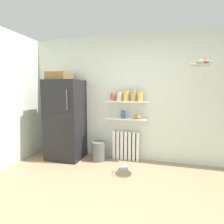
# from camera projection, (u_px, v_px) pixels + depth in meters

# --- Properties ---
(ground_plane) EXTENTS (7.04, 7.04, 0.00)m
(ground_plane) POSITION_uv_depth(u_px,v_px,m) (113.00, 199.00, 2.39)
(ground_plane) COLOR #9E8460
(back_wall) EXTENTS (7.04, 0.10, 2.60)m
(back_wall) POSITION_uv_depth(u_px,v_px,m) (132.00, 98.00, 3.72)
(back_wall) COLOR silver
(back_wall) RESTS_ON ground_plane
(refrigerator) EXTENTS (0.72, 0.66, 1.84)m
(refrigerator) POSITION_uv_depth(u_px,v_px,m) (65.00, 118.00, 3.78)
(refrigerator) COLOR black
(refrigerator) RESTS_ON ground_plane
(radiator) EXTENTS (0.56, 0.12, 0.60)m
(radiator) POSITION_uv_depth(u_px,v_px,m) (126.00, 146.00, 3.74)
(radiator) COLOR white
(radiator) RESTS_ON ground_plane
(wall_shelf_lower) EXTENTS (0.85, 0.22, 0.02)m
(wall_shelf_lower) POSITION_uv_depth(u_px,v_px,m) (126.00, 119.00, 3.64)
(wall_shelf_lower) COLOR white
(wall_shelf_upper) EXTENTS (0.85, 0.22, 0.02)m
(wall_shelf_upper) POSITION_uv_depth(u_px,v_px,m) (126.00, 102.00, 3.60)
(wall_shelf_upper) COLOR white
(storage_jar_0) EXTENTS (0.09, 0.09, 0.18)m
(storage_jar_0) POSITION_uv_depth(u_px,v_px,m) (113.00, 97.00, 3.66)
(storage_jar_0) COLOR #C64C38
(storage_jar_0) RESTS_ON wall_shelf_upper
(storage_jar_1) EXTENTS (0.09, 0.09, 0.20)m
(storage_jar_1) POSITION_uv_depth(u_px,v_px,m) (119.00, 96.00, 3.62)
(storage_jar_1) COLOR beige
(storage_jar_1) RESTS_ON wall_shelf_upper
(storage_jar_2) EXTENTS (0.11, 0.11, 0.22)m
(storage_jar_2) POSITION_uv_depth(u_px,v_px,m) (126.00, 96.00, 3.58)
(storage_jar_2) COLOR yellow
(storage_jar_2) RESTS_ON wall_shelf_upper
(storage_jar_3) EXTENTS (0.10, 0.10, 0.23)m
(storage_jar_3) POSITION_uv_depth(u_px,v_px,m) (133.00, 95.00, 3.55)
(storage_jar_3) COLOR tan
(storage_jar_3) RESTS_ON wall_shelf_upper
(storage_jar_4) EXTENTS (0.10, 0.10, 0.21)m
(storage_jar_4) POSITION_uv_depth(u_px,v_px,m) (140.00, 96.00, 3.51)
(storage_jar_4) COLOR yellow
(storage_jar_4) RESTS_ON wall_shelf_upper
(vase) EXTENTS (0.09, 0.09, 0.17)m
(vase) POSITION_uv_depth(u_px,v_px,m) (123.00, 114.00, 3.65)
(vase) COLOR #38609E
(vase) RESTS_ON wall_shelf_lower
(shelf_bowl) EXTENTS (0.16, 0.16, 0.07)m
(shelf_bowl) POSITION_uv_depth(u_px,v_px,m) (138.00, 117.00, 3.57)
(shelf_bowl) COLOR orange
(shelf_bowl) RESTS_ON wall_shelf_lower
(trash_bin) EXTENTS (0.28, 0.28, 0.40)m
(trash_bin) POSITION_uv_depth(u_px,v_px,m) (99.00, 151.00, 3.70)
(trash_bin) COLOR slate
(trash_bin) RESTS_ON ground_plane
(pet_food_bowl) EXTENTS (0.16, 0.16, 0.05)m
(pet_food_bowl) POSITION_uv_depth(u_px,v_px,m) (124.00, 168.00, 3.29)
(pet_food_bowl) COLOR #B7B7BC
(pet_food_bowl) RESTS_ON ground_plane
(hanging_fruit_basket) EXTENTS (0.35, 0.35, 0.10)m
(hanging_fruit_basket) POSITION_uv_depth(u_px,v_px,m) (201.00, 63.00, 2.72)
(hanging_fruit_basket) COLOR #B2B2B7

